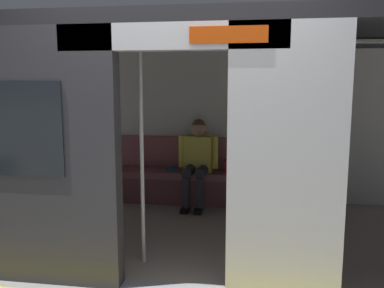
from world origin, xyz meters
TOP-DOWN VIEW (x-y plane):
  - train_car at (0.05, -1.27)m, footprint 6.40×2.91m
  - bench_seat at (0.00, -2.40)m, footprint 2.56×0.44m
  - person_seated at (0.13, -2.35)m, footprint 0.55×0.69m
  - handbag at (-0.35, -2.44)m, footprint 0.26×0.15m
  - book at (0.52, -2.47)m, footprint 0.21×0.25m
  - grab_pole_door at (0.37, -0.46)m, footprint 0.04×0.04m

SIDE VIEW (x-z plane):
  - bench_seat at x=0.00m, z-range 0.12..0.57m
  - book at x=0.52m, z-range 0.45..0.48m
  - handbag at x=-0.35m, z-range 0.45..0.62m
  - person_seated at x=0.13m, z-range 0.08..1.26m
  - grab_pole_door at x=0.37m, z-range 0.00..2.10m
  - train_car at x=0.05m, z-range 0.37..2.61m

